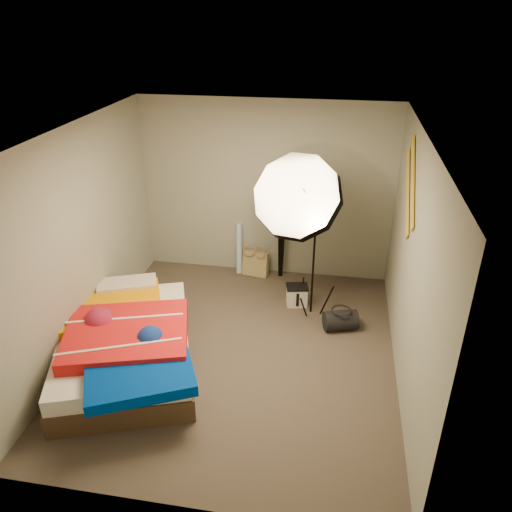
% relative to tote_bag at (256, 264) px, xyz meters
% --- Properties ---
extents(floor, '(4.00, 4.00, 0.00)m').
position_rel_tote_bag_xyz_m(floor, '(0.12, -1.83, -0.18)').
color(floor, '#51443B').
rests_on(floor, ground).
extents(ceiling, '(4.00, 4.00, 0.00)m').
position_rel_tote_bag_xyz_m(ceiling, '(0.12, -1.83, 2.32)').
color(ceiling, silver).
rests_on(ceiling, wall_back).
extents(wall_back, '(3.50, 0.00, 3.50)m').
position_rel_tote_bag_xyz_m(wall_back, '(0.12, 0.17, 1.07)').
color(wall_back, gray).
rests_on(wall_back, floor).
extents(wall_front, '(3.50, 0.00, 3.50)m').
position_rel_tote_bag_xyz_m(wall_front, '(0.12, -3.83, 1.07)').
color(wall_front, gray).
rests_on(wall_front, floor).
extents(wall_left, '(0.00, 4.00, 4.00)m').
position_rel_tote_bag_xyz_m(wall_left, '(-1.63, -1.83, 1.07)').
color(wall_left, gray).
rests_on(wall_left, floor).
extents(wall_right, '(0.00, 4.00, 4.00)m').
position_rel_tote_bag_xyz_m(wall_right, '(1.87, -1.83, 1.07)').
color(wall_right, gray).
rests_on(wall_right, floor).
extents(tote_bag, '(0.39, 0.22, 0.38)m').
position_rel_tote_bag_xyz_m(tote_bag, '(0.00, 0.00, 0.00)').
color(tote_bag, tan).
rests_on(tote_bag, floor).
extents(wrapping_roll, '(0.12, 0.23, 0.76)m').
position_rel_tote_bag_xyz_m(wrapping_roll, '(-0.26, 0.07, 0.19)').
color(wrapping_roll, '#51A1DB').
rests_on(wrapping_roll, floor).
extents(camera_case, '(0.29, 0.24, 0.26)m').
position_rel_tote_bag_xyz_m(camera_case, '(0.67, -0.71, -0.05)').
color(camera_case, silver).
rests_on(camera_case, floor).
extents(duffel_bag, '(0.46, 0.35, 0.25)m').
position_rel_tote_bag_xyz_m(duffel_bag, '(1.25, -1.17, -0.06)').
color(duffel_bag, black).
rests_on(duffel_bag, floor).
extents(wall_stripe_upper, '(0.02, 0.91, 0.78)m').
position_rel_tote_bag_xyz_m(wall_stripe_upper, '(1.85, -1.23, 1.77)').
color(wall_stripe_upper, gold).
rests_on(wall_stripe_upper, wall_right).
extents(wall_stripe_lower, '(0.02, 0.91, 0.78)m').
position_rel_tote_bag_xyz_m(wall_stripe_lower, '(1.85, -0.98, 1.57)').
color(wall_stripe_lower, gold).
rests_on(wall_stripe_lower, wall_right).
extents(bed, '(2.03, 2.36, 0.58)m').
position_rel_tote_bag_xyz_m(bed, '(-1.04, -2.25, 0.11)').
color(bed, '#4A3422').
rests_on(bed, floor).
extents(photo_umbrella, '(1.38, 1.09, 2.20)m').
position_rel_tote_bag_xyz_m(photo_umbrella, '(0.66, -0.92, 1.39)').
color(photo_umbrella, black).
rests_on(photo_umbrella, floor).
extents(camera_tripod, '(0.09, 0.09, 1.30)m').
position_rel_tote_bag_xyz_m(camera_tripod, '(0.36, 0.03, 0.56)').
color(camera_tripod, black).
rests_on(camera_tripod, floor).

